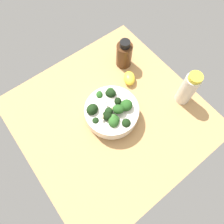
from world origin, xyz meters
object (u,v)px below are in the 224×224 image
Objects in this scene: lemon_wedge at (129,78)px; bottle_tall at (188,89)px; bowl_of_broccoli at (112,111)px; bottle_short at (124,54)px.

bottle_tall reaches higher than lemon_wedge.
bottle_tall is at bearing 68.14° from bowl_of_broccoli.
lemon_wedge is 0.52× the size of bottle_short.
bottle_short reaches higher than bowl_of_broccoli.
bowl_of_broccoli is at bearing -111.86° from bottle_tall.
bottle_tall is 29.26cm from bottle_short.
bottle_tall is at bearing 30.49° from lemon_wedge.
lemon_wedge is at bearing 118.60° from bowl_of_broccoli.
bottle_tall is (10.99, 27.39, 2.98)cm from bowl_of_broccoli.
lemon_wedge is at bearing -149.51° from bottle_tall.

